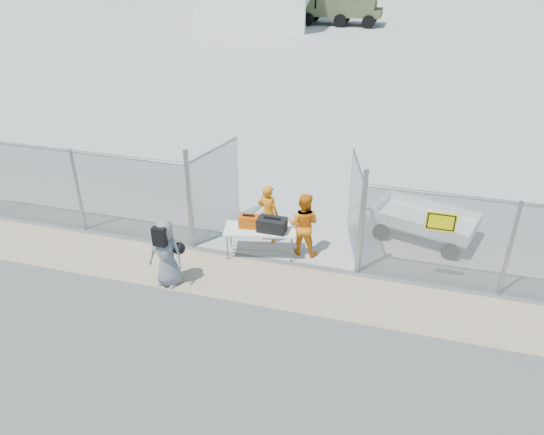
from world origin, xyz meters
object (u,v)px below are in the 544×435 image
(security_worker_left, at_px, (268,214))
(utility_trailer, at_px, (424,223))
(security_worker_right, at_px, (304,224))
(folding_table, at_px, (260,242))
(visitor, at_px, (166,253))

(security_worker_left, distance_m, utility_trailer, 3.91)
(security_worker_left, relative_size, security_worker_right, 0.97)
(utility_trailer, bearing_deg, folding_table, -136.60)
(security_worker_left, height_order, utility_trailer, security_worker_left)
(security_worker_left, bearing_deg, utility_trailer, -148.95)
(security_worker_right, distance_m, utility_trailer, 3.17)
(folding_table, distance_m, security_worker_right, 1.10)
(folding_table, relative_size, visitor, 1.07)
(utility_trailer, bearing_deg, security_worker_left, -145.37)
(folding_table, relative_size, utility_trailer, 0.53)
(utility_trailer, bearing_deg, visitor, -129.83)
(folding_table, height_order, security_worker_right, security_worker_right)
(security_worker_right, bearing_deg, security_worker_left, -15.39)
(folding_table, height_order, security_worker_left, security_worker_left)
(visitor, relative_size, utility_trailer, 0.49)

